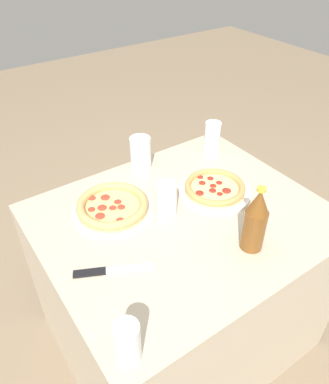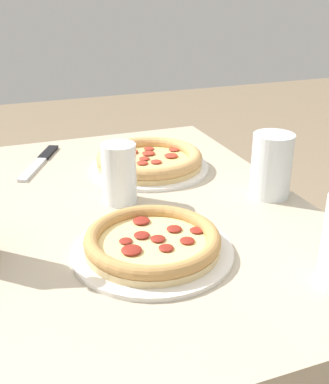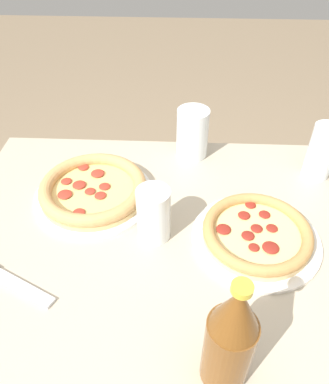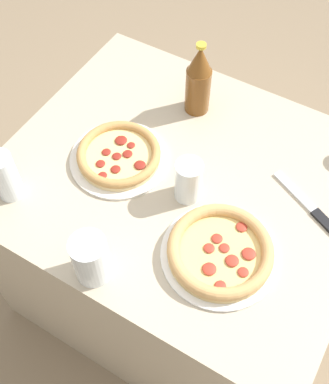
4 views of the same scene
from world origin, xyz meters
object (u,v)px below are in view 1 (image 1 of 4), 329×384
Objects in this scene: glass_lemonade at (127,344)px; knife at (110,270)px; pizza_salami at (113,207)px; glass_water at (141,154)px; glass_red_wine at (167,200)px; beer_bottle at (255,220)px; glass_iced_tea at (212,139)px; pizza_veggie at (215,189)px.

knife is at bearing -108.63° from glass_lemonade.
glass_water is at bearing -141.40° from pizza_salami.
glass_red_wine is 1.02× the size of glass_lemonade.
beer_bottle is 0.46m from knife.
pizza_salami is 2.12× the size of glass_water.
glass_lemonade is (0.77, 0.61, -0.01)m from glass_iced_tea.
glass_lemonade is 0.52m from beer_bottle.
pizza_veggie is at bearing 52.03° from glass_iced_tea.
glass_iced_tea is (-0.31, 0.08, 0.00)m from glass_water.
glass_water is (-0.23, -0.19, 0.04)m from pizza_salami.
glass_iced_tea is 0.61× the size of beer_bottle.
pizza_veggie is at bearing -167.02° from knife.
glass_water reaches higher than pizza_veggie.
glass_iced_tea reaches higher than glass_lemonade.
pizza_salami is 0.30m from glass_water.
glass_red_wine is at bearing -1.54° from pizza_veggie.
glass_lemonade is at bearing 38.12° from glass_iced_tea.
pizza_veggie is 0.30m from glass_iced_tea.
pizza_veggie is 0.22m from glass_red_wine.
pizza_salami is 0.55m from glass_lemonade.
pizza_veggie is 0.34m from glass_water.
pizza_veggie is 0.96× the size of pizza_salami.
glass_water reaches higher than pizza_salami.
glass_water is at bearing -131.24° from knife.
pizza_salami is 0.19m from glass_red_wine.
beer_bottle reaches higher than knife.
glass_red_wine is 0.31m from beer_bottle.
beer_bottle is (0.09, 0.28, 0.09)m from pizza_veggie.
glass_iced_tea is (-0.18, -0.23, 0.04)m from pizza_veggie.
pizza_salami is 0.49m from beer_bottle.
glass_iced_tea reaches higher than glass_water.
knife is (0.37, 0.42, -0.06)m from glass_water.
glass_lemonade is (0.38, 0.38, -0.00)m from glass_red_wine.
glass_lemonade reaches higher than pizza_salami.
glass_water reaches higher than knife.
pizza_salami is 2.36× the size of glass_lemonade.
glass_red_wine is at bearing 29.71° from glass_iced_tea.
beer_bottle is (-0.50, -0.10, 0.05)m from glass_lemonade.
pizza_salami is at bearing -55.13° from beer_bottle.
glass_water is 0.60× the size of knife.
glass_iced_tea is at bearing -141.88° from glass_lemonade.
pizza_salami is at bearing -120.22° from knife.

